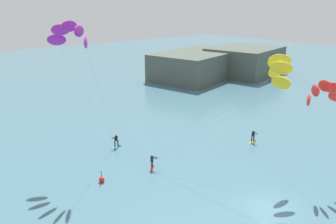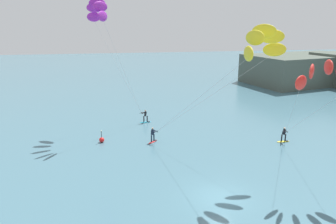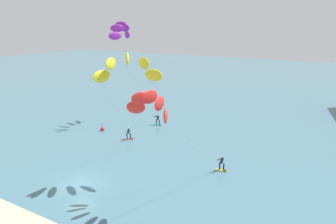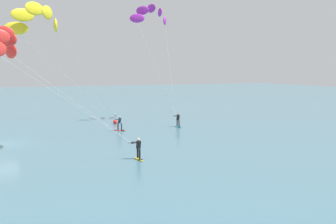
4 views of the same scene
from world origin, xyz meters
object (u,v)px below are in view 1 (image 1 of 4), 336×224
at_px(kitesurfer_mid_water, 72,39).
at_px(kitesurfer_nearshore, 320,95).
at_px(marker_buoy, 102,179).
at_px(kitesurfer_far_out, 273,73).

bearing_deg(kitesurfer_mid_water, kitesurfer_nearshore, -46.42).
xyz_separation_m(kitesurfer_nearshore, kitesurfer_mid_water, (-16.40, 17.24, 4.91)).
xyz_separation_m(kitesurfer_mid_water, marker_buoy, (-0.45, -4.92, -13.09)).
bearing_deg(marker_buoy, kitesurfer_nearshore, -36.17).
bearing_deg(kitesurfer_far_out, kitesurfer_mid_water, 129.15).
distance_m(kitesurfer_mid_water, marker_buoy, 13.99).
height_order(kitesurfer_nearshore, kitesurfer_mid_water, kitesurfer_mid_water).
distance_m(kitesurfer_nearshore, kitesurfer_far_out, 5.48).
relative_size(kitesurfer_nearshore, kitesurfer_far_out, 0.86).
relative_size(kitesurfer_mid_water, kitesurfer_far_out, 1.22).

